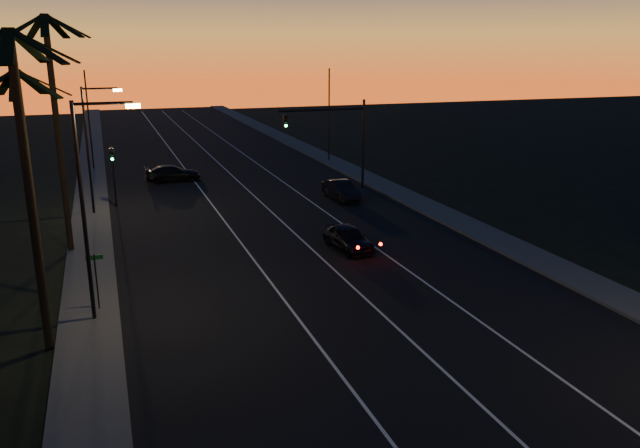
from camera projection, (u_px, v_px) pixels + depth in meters
name	position (u px, v px, depth m)	size (l,w,h in m)	color
road	(284.00, 231.00, 38.28)	(20.00, 170.00, 0.01)	black
sidewalk_left	(91.00, 249.00, 34.70)	(2.40, 170.00, 0.16)	#393937
sidewalk_right	(444.00, 215.00, 41.83)	(2.40, 170.00, 0.16)	#393937
lane_stripe_left	(236.00, 236.00, 37.33)	(0.12, 160.00, 0.01)	silver
lane_stripe_mid	(292.00, 230.00, 38.44)	(0.12, 160.00, 0.01)	silver
lane_stripe_right	(344.00, 225.00, 39.55)	(0.12, 160.00, 0.01)	silver
palm_near	(26.00, 163.00, 21.45)	(4.25, 4.16, 11.53)	black
palm_mid	(27.00, 159.00, 26.93)	(4.25, 4.16, 10.03)	black
palm_far	(56.00, 113.00, 32.33)	(4.25, 4.16, 12.53)	black
streetlight_left_near	(90.00, 195.00, 24.35)	(2.55, 0.26, 9.00)	black
streetlight_left_far	(92.00, 140.00, 40.77)	(2.55, 0.26, 8.50)	black
street_sign	(96.00, 275.00, 26.23)	(0.70, 0.06, 2.60)	black
signal_mast	(336.00, 129.00, 48.32)	(7.10, 0.41, 7.00)	black
signal_post	(113.00, 166.00, 43.54)	(0.28, 0.37, 4.20)	black
far_pole_left	(89.00, 121.00, 56.25)	(0.14, 0.14, 9.00)	black
far_pole_right	(329.00, 116.00, 60.53)	(0.14, 0.14, 9.00)	black
lead_car	(348.00, 238.00, 34.68)	(2.03, 4.60, 1.36)	black
right_car	(341.00, 190.00, 46.14)	(1.69, 4.32, 1.40)	black
cross_car	(173.00, 173.00, 52.43)	(4.73, 2.12, 1.35)	black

